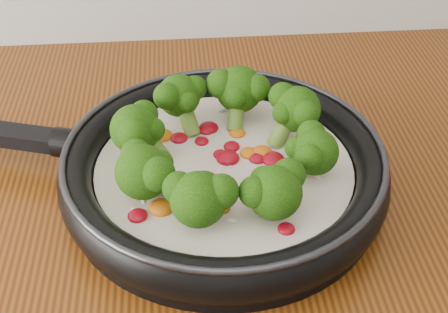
{
  "coord_description": "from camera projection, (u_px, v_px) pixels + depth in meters",
  "views": [
    {
      "loc": [
        -0.17,
        0.58,
        1.36
      ],
      "look_at": [
        -0.12,
        1.11,
        0.95
      ],
      "focal_mm": 49.09,
      "sensor_mm": 36.0,
      "label": 1
    }
  ],
  "objects": [
    {
      "name": "skillet",
      "position": [
        220.0,
        165.0,
        0.67
      ],
      "size": [
        0.59,
        0.45,
        0.1
      ],
      "color": "black",
      "rests_on": "counter"
    }
  ]
}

